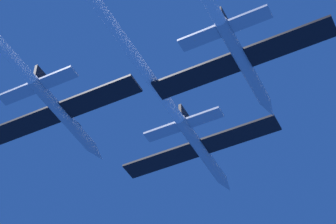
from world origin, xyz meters
TOP-DOWN VIEW (x-y plane):
  - jet_lead at (0.83, -21.08)m, footprint 20.18×71.50m

SIDE VIEW (x-z plane):
  - jet_lead at x=0.83m, z-range -1.25..2.09m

